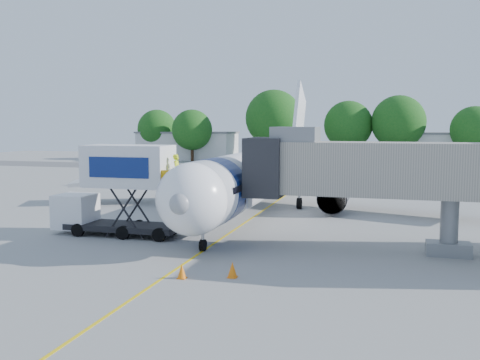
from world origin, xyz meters
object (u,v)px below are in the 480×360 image
(aircraft, at_px, (262,173))
(ground_tug, at_px, (210,271))
(catering_hiloader, at_px, (119,190))
(jet_bridge, at_px, (361,170))

(aircraft, xyz_separation_m, ground_tug, (2.48, -19.69, -2.20))
(catering_hiloader, distance_m, ground_tug, 12.41)
(ground_tug, bearing_deg, jet_bridge, 54.13)
(aircraft, bearing_deg, jet_bridge, -54.30)
(jet_bridge, height_order, ground_tug, jet_bridge)
(jet_bridge, bearing_deg, catering_hiloader, -179.99)
(jet_bridge, distance_m, ground_tug, 10.81)
(aircraft, height_order, jet_bridge, aircraft)
(jet_bridge, bearing_deg, ground_tug, -122.73)
(aircraft, xyz_separation_m, catering_hiloader, (-6.26, -11.12, -0.19))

